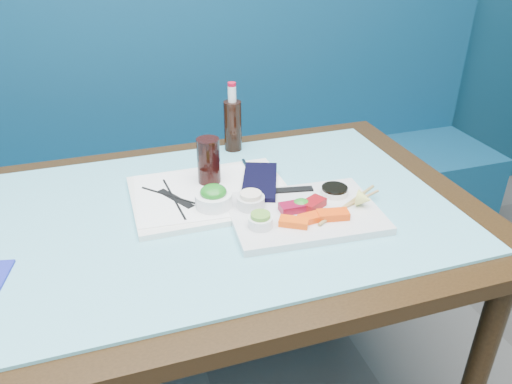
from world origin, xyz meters
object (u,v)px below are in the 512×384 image
object	(u,v)px
dining_table	(208,241)
cola_glass	(209,161)
cola_bottle_body	(233,126)
seaweed_bowl	(214,200)
booth_bench	(166,190)
sashimi_plate	(304,213)
serving_tray	(211,194)

from	to	relation	value
dining_table	cola_glass	world-z (taller)	cola_glass
cola_glass	cola_bottle_body	size ratio (longest dim) A/B	0.81
seaweed_bowl	cola_bottle_body	bearing A→B (deg)	67.05
booth_bench	cola_glass	world-z (taller)	booth_bench
dining_table	cola_bottle_body	distance (m)	0.42
seaweed_bowl	cola_glass	bearing A→B (deg)	81.25
cola_bottle_body	seaweed_bowl	bearing A→B (deg)	-112.95
sashimi_plate	seaweed_bowl	bearing A→B (deg)	160.16
sashimi_plate	serving_tray	xyz separation A→B (m)	(-0.19, 0.17, -0.00)
dining_table	cola_bottle_body	bearing A→B (deg)	63.97
sashimi_plate	cola_bottle_body	world-z (taller)	cola_bottle_body
cola_glass	serving_tray	bearing A→B (deg)	-100.30
cola_bottle_body	sashimi_plate	bearing A→B (deg)	-82.76
sashimi_plate	cola_glass	distance (m)	0.30
serving_tray	cola_glass	size ratio (longest dim) A/B	3.22
serving_tray	seaweed_bowl	xyz separation A→B (m)	(-0.01, -0.07, 0.03)
booth_bench	cola_bottle_body	world-z (taller)	booth_bench
seaweed_bowl	cola_glass	size ratio (longest dim) A/B	0.74
cola_bottle_body	dining_table	bearing A→B (deg)	-116.03
dining_table	cola_glass	xyz separation A→B (m)	(0.04, 0.12, 0.17)
booth_bench	cola_glass	distance (m)	0.85
serving_tray	seaweed_bowl	distance (m)	0.08
booth_bench	cola_glass	size ratio (longest dim) A/B	23.77
sashimi_plate	seaweed_bowl	distance (m)	0.23
cola_glass	cola_bottle_body	distance (m)	0.26
cola_glass	cola_bottle_body	bearing A→B (deg)	59.82
dining_table	sashimi_plate	size ratio (longest dim) A/B	3.86
serving_tray	booth_bench	bearing A→B (deg)	92.28
dining_table	seaweed_bowl	bearing A→B (deg)	-25.61
sashimi_plate	cola_glass	size ratio (longest dim) A/B	2.88
cola_glass	booth_bench	bearing A→B (deg)	93.07
cola_bottle_body	serving_tray	bearing A→B (deg)	-116.66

